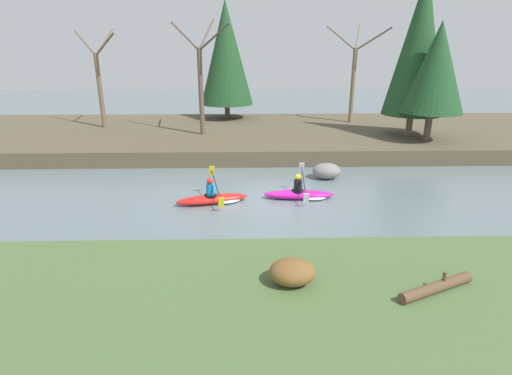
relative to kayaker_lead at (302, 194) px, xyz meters
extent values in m
plane|color=slate|center=(-1.50, -0.09, -0.20)|extent=(90.00, 90.00, 0.00)
cube|color=#4C6638|center=(-1.50, -7.32, 0.09)|extent=(44.00, 5.52, 0.57)
cube|color=brown|center=(-1.50, 10.34, 0.20)|extent=(44.00, 11.99, 0.80)
cylinder|color=brown|center=(-3.47, 14.33, 1.11)|extent=(0.36, 0.36, 1.02)
cone|color=#1E4723|center=(-3.47, 14.33, 5.04)|extent=(3.65, 3.65, 6.85)
cylinder|color=#7A664C|center=(7.32, 8.26, 1.19)|extent=(0.36, 0.36, 1.18)
cone|color=#1E4723|center=(7.32, 8.26, 5.57)|extent=(3.33, 3.33, 7.58)
cylinder|color=brown|center=(7.69, 6.66, 1.36)|extent=(0.36, 0.36, 1.52)
cone|color=#1E4723|center=(7.69, 6.66, 4.41)|extent=(3.20, 3.20, 4.58)
cylinder|color=brown|center=(-11.18, 11.09, 2.85)|extent=(0.28, 0.28, 4.50)
cylinder|color=brown|center=(-11.95, 11.74, 5.66)|extent=(1.67, 1.43, 1.51)
cylinder|color=brown|center=(-10.35, 10.40, 5.57)|extent=(1.76, 1.50, 1.33)
cylinder|color=brown|center=(-10.85, 11.98, 5.74)|extent=(0.78, 1.89, 1.68)
cylinder|color=brown|center=(-4.68, 8.70, 3.00)|extent=(0.28, 0.28, 4.80)
cylinder|color=brown|center=(-5.50, 9.39, 6.01)|extent=(1.78, 1.52, 1.61)
cylinder|color=brown|center=(-3.80, 7.96, 5.91)|extent=(1.87, 1.59, 1.42)
cylinder|color=brown|center=(-4.33, 9.65, 6.10)|extent=(0.82, 2.01, 1.78)
cylinder|color=#7A664C|center=(5.00, 12.64, 3.00)|extent=(0.28, 0.28, 4.81)
cylinder|color=#7A664C|center=(4.17, 13.33, 6.01)|extent=(1.78, 1.52, 1.61)
cylinder|color=#7A664C|center=(5.87, 11.90, 5.91)|extent=(1.87, 1.59, 1.42)
cylinder|color=#7A664C|center=(5.34, 13.59, 6.10)|extent=(0.82, 2.01, 1.78)
ellipsoid|color=brown|center=(-1.15, -6.79, 0.65)|extent=(1.04, 0.86, 0.56)
ellipsoid|color=#C61999|center=(-0.12, 0.00, -0.03)|extent=(2.72, 0.69, 0.34)
cone|color=#C61999|center=(1.12, -0.04, -0.01)|extent=(0.36, 0.21, 0.20)
cylinder|color=black|center=(-0.17, 0.01, 0.12)|extent=(0.50, 0.50, 0.08)
cylinder|color=black|center=(-0.17, 0.01, 0.37)|extent=(0.31, 0.31, 0.42)
sphere|color=yellow|center=(-0.17, 0.01, 0.69)|extent=(0.24, 0.24, 0.23)
cylinder|color=black|center=(-0.06, 0.24, 0.45)|extent=(0.10, 0.23, 0.35)
cylinder|color=black|center=(-0.08, -0.24, 0.45)|extent=(0.10, 0.23, 0.35)
cylinder|color=black|center=(0.06, 0.00, 0.49)|extent=(0.10, 1.91, 0.65)
cube|color=white|center=(0.10, 0.95, 0.80)|extent=(0.21, 0.17, 0.41)
cube|color=white|center=(0.03, -0.95, 0.18)|extent=(0.21, 0.17, 0.41)
ellipsoid|color=white|center=(0.43, -0.02, -0.11)|extent=(1.12, 0.74, 0.18)
ellipsoid|color=red|center=(-3.45, -0.41, -0.03)|extent=(2.76, 1.23, 0.34)
cone|color=red|center=(-2.25, -0.11, -0.01)|extent=(0.39, 0.28, 0.20)
cylinder|color=black|center=(-3.50, -0.42, 0.12)|extent=(0.58, 0.58, 0.08)
cylinder|color=#1984CC|center=(-3.50, -0.42, 0.37)|extent=(0.36, 0.36, 0.42)
sphere|color=red|center=(-3.50, -0.42, 0.69)|extent=(0.28, 0.28, 0.23)
cylinder|color=#1984CC|center=(-3.46, -0.17, 0.45)|extent=(0.14, 0.24, 0.35)
cylinder|color=#1984CC|center=(-3.35, -0.63, 0.45)|extent=(0.14, 0.24, 0.35)
cylinder|color=black|center=(-3.28, -0.37, 0.49)|extent=(0.50, 1.87, 0.65)
cube|color=yellow|center=(-3.51, 0.56, 0.80)|extent=(0.23, 0.20, 0.41)
cube|color=yellow|center=(-3.05, -1.29, 0.18)|extent=(0.23, 0.20, 0.41)
ellipsoid|color=white|center=(-2.92, -0.28, -0.11)|extent=(1.24, 0.94, 0.18)
ellipsoid|color=gray|center=(1.45, 2.54, 0.16)|extent=(1.26, 0.98, 0.71)
cylinder|color=brown|center=(1.92, -7.22, 0.49)|extent=(1.90, 1.03, 0.24)
cylinder|color=brown|center=(2.10, -7.14, 0.71)|extent=(0.08, 0.08, 0.20)
camera|label=1|loc=(-2.15, -14.50, 5.33)|focal=28.00mm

